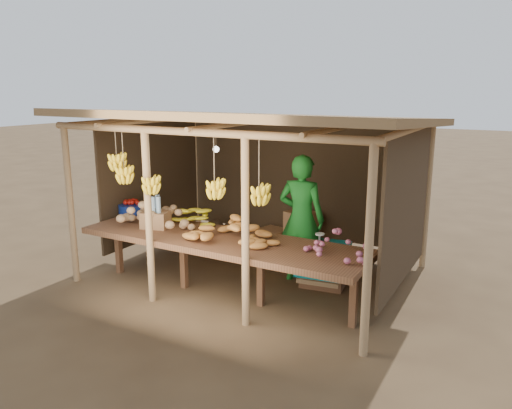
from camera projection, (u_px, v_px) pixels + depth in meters
The scene contains 13 objects.
ground at pixel (256, 273), 7.41m from camera, with size 60.00×60.00×0.00m, color brown.
stall_structure at pixel (253, 145), 6.96m from camera, with size 4.70×3.50×2.43m.
counter at pixel (220, 243), 6.44m from camera, with size 3.90×1.05×0.80m.
potato_heap at pixel (154, 214), 6.90m from camera, with size 1.12×0.67×0.37m, color tan, non-canonical shape.
sweet_potato_heap at pixel (235, 227), 6.29m from camera, with size 1.08×0.65×0.36m, color #C77F33, non-canonical shape.
onion_heap at pixel (338, 242), 5.65m from camera, with size 0.80×0.48×0.36m, color #BB5B75, non-canonical shape.
banana_pile at pixel (192, 212), 7.03m from camera, with size 0.59×0.35×0.35m, color yellow, non-canonical shape.
tomato_basin at pixel (132, 208), 7.68m from camera, with size 0.41×0.41×0.22m.
bottle_box at pixel (155, 215), 6.87m from camera, with size 0.43×0.38×0.45m.
vendor at pixel (301, 219), 6.95m from camera, with size 0.66×0.43×1.81m, color #197421.
tarp_crate at pixel (324, 263), 6.91m from camera, with size 0.71×0.64×0.77m.
carton_stack at pixel (291, 235), 8.22m from camera, with size 1.02×0.46×0.72m.
burlap_sacks at pixel (223, 232), 8.75m from camera, with size 0.73×0.38×0.51m.
Camera 1 is at (3.40, -6.10, 2.68)m, focal length 35.00 mm.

